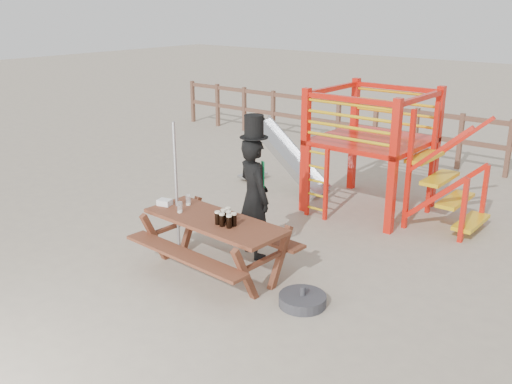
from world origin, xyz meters
The scene contains 10 objects.
ground centered at (0.00, 0.00, 0.00)m, with size 60.00×60.00×0.00m, color tan.
back_fence centered at (0.00, 7.00, 0.74)m, with size 15.09×0.09×1.20m.
playground_fort centered at (0.12, 3.58, 1.07)m, with size 4.71×1.84×2.10m.
picnic_table centered at (-0.15, 0.09, 0.48)m, with size 2.03×1.44×0.76m.
man_with_hat centered at (-0.11, 0.86, 0.90)m, with size 0.73×0.62×2.01m.
metal_pole centered at (-0.88, 0.13, 0.97)m, with size 0.04×0.04×1.93m, color #B2B2B7.
parasol_base centered at (1.24, 0.12, 0.07)m, with size 0.57×0.57×0.24m.
paper_bag centered at (-1.04, 0.05, 0.80)m, with size 0.18×0.14×0.08m, color white.
stout_pints centered at (0.09, 0.06, 0.85)m, with size 0.27×0.27×0.17m.
empty_glasses centered at (-0.73, 0.12, 0.83)m, with size 0.19×0.35×0.15m.
Camera 1 is at (4.60, -4.87, 3.43)m, focal length 40.00 mm.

